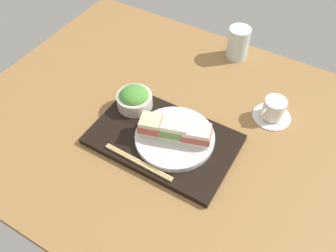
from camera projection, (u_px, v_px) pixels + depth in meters
ground_plane at (187, 133)px, 110.04cm from camera, size 140.00×100.00×3.00cm
serving_tray at (163, 139)px, 105.38cm from camera, size 42.34×26.63×1.93cm
sandwich_plate at (175, 137)px, 103.52cm from camera, size 23.47×23.47×1.71cm
sandwich_near at (154, 126)px, 101.85cm from camera, size 9.48×7.79×5.35cm
sandwich_middle at (175, 129)px, 100.69cm from camera, size 9.47×7.89×5.75cm
sandwich_far at (197, 134)px, 99.95cm from camera, size 9.57×8.07×5.03cm
salad_bowl at (134, 98)px, 110.81cm from camera, size 11.24×11.24×6.87cm
chopsticks_pair at (138, 162)px, 98.47cm from camera, size 22.17×1.85×0.70cm
coffee_cup at (273, 110)px, 110.05cm from camera, size 12.03×12.03×7.22cm
drinking_glass at (238, 43)px, 127.96cm from camera, size 7.91×7.91×11.86cm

